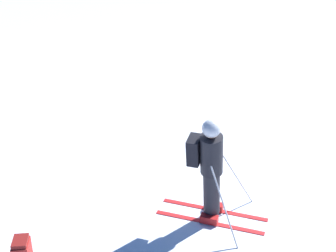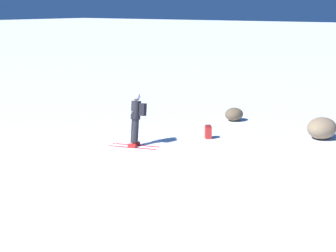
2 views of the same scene
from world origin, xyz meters
name	(u,v)px [view 1 (image 1 of 2)]	position (x,y,z in m)	size (l,w,h in m)	color
ground_plane	(251,181)	(0.00, 0.00, 0.00)	(300.00, 300.00, 0.00)	white
skier	(210,166)	(-1.52, -0.03, 1.05)	(1.28, 1.82, 1.89)	red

